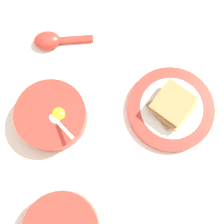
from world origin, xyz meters
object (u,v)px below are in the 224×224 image
toast_sandwich (172,105)px  soup_spoon (52,40)px  egg_bowl (51,116)px  toast_plate (171,109)px

toast_sandwich → soup_spoon: 0.33m
egg_bowl → toast_sandwich: (-0.21, -0.18, 0.01)m
toast_sandwich → soup_spoon: size_ratio=0.76×
toast_plate → toast_sandwich: toast_sandwich is taller
toast_plate → egg_bowl: bearing=40.6°
toast_sandwich → soup_spoon: (0.33, 0.03, -0.02)m
egg_bowl → soup_spoon: (0.12, -0.15, -0.01)m
toast_plate → soup_spoon: size_ratio=1.55×
toast_plate → soup_spoon: 0.33m
toast_plate → soup_spoon: bearing=5.3°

